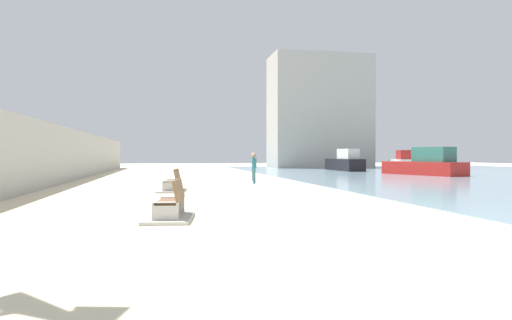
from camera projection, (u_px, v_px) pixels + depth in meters
ground_plane at (195, 183)px, 25.99m from camera, size 120.00×120.00×0.00m
seawall at (53, 155)px, 24.54m from camera, size 0.80×64.00×3.15m
bench_near at (170, 210)px, 11.28m from camera, size 1.36×2.22×0.98m
bench_far at (172, 186)px, 19.84m from camera, size 1.36×2.22×0.98m
person_walking at (254, 166)px, 25.23m from camera, size 0.30×0.49×1.65m
person_standing at (253, 164)px, 27.84m from camera, size 0.23×0.53×1.71m
boat_outer at (425, 165)px, 35.21m from camera, size 3.95×7.06×2.13m
boat_mid_bay at (402, 162)px, 49.03m from camera, size 2.57×4.98×2.03m
boat_far_left at (345, 162)px, 45.28m from camera, size 1.78×6.96×2.12m
boat_nearest at (410, 161)px, 55.71m from camera, size 3.23×4.82×2.09m
harbor_building at (319, 112)px, 56.63m from camera, size 12.00×6.00×13.68m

